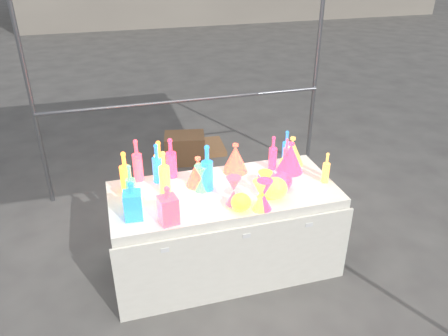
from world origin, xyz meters
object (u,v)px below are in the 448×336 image
object	(u,v)px
cardboard_box_closed	(185,148)
bottle_0	(159,160)
display_table	(224,229)
globe_0	(241,203)
lampshade_0	(235,158)
hourglass_0	(234,191)

from	to	relation	value
cardboard_box_closed	bottle_0	bearing A→B (deg)	-96.17
display_table	cardboard_box_closed	bearing A→B (deg)	88.09
bottle_0	globe_0	distance (m)	0.81
display_table	lampshade_0	distance (m)	0.61
bottle_0	globe_0	world-z (taller)	bottle_0
bottle_0	hourglass_0	bearing A→B (deg)	-48.51
hourglass_0	lampshade_0	bearing A→B (deg)	71.39
bottle_0	hourglass_0	world-z (taller)	bottle_0
lampshade_0	globe_0	bearing A→B (deg)	-87.76
cardboard_box_closed	hourglass_0	world-z (taller)	hourglass_0
globe_0	hourglass_0	bearing A→B (deg)	105.87
display_table	globe_0	bearing A→B (deg)	-81.91
bottle_0	hourglass_0	size ratio (longest dim) A/B	1.52
hourglass_0	globe_0	distance (m)	0.11
display_table	hourglass_0	bearing A→B (deg)	-85.76
globe_0	cardboard_box_closed	bearing A→B (deg)	89.36
display_table	cardboard_box_closed	distance (m)	2.05
cardboard_box_closed	globe_0	size ratio (longest dim) A/B	3.27
cardboard_box_closed	globe_0	distance (m)	2.42
display_table	bottle_0	bearing A→B (deg)	143.95
bottle_0	cardboard_box_closed	bearing A→B (deg)	72.97
hourglass_0	lampshade_0	xyz separation A→B (m)	(0.16, 0.49, 0.01)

